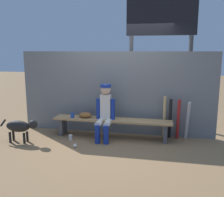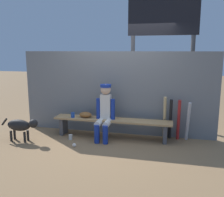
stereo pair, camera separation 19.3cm
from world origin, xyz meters
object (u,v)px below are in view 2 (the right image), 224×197
Objects in this scene: baseball at (74,145)px; cup_on_bench at (73,115)px; dugout_bench at (112,123)px; bat_aluminum_silver at (188,122)px; cup_on_ground at (71,137)px; player_seated at (105,110)px; bat_aluminum_red at (179,120)px; bat_wood_natural at (165,117)px; bat_aluminum_black at (170,119)px; scoreboard at (165,31)px; baseball_glove at (86,115)px; dog at (21,126)px.

cup_on_bench is at bearing 113.50° from baseball.
dugout_bench is 3.02× the size of bat_aluminum_silver.
player_seated is at bearing 17.10° from cup_on_ground.
bat_aluminum_red is at bearing 11.33° from player_seated.
bat_wood_natural reaches higher than bat_aluminum_red.
baseball is (-0.46, -0.59, -0.59)m from player_seated.
baseball is 0.81m from cup_on_bench.
bat_aluminum_black is 2.10m from scoreboard.
dog is at bearing -151.70° from baseball_glove.
bat_aluminum_silver is (1.58, 0.17, 0.09)m from dugout_bench.
baseball is (0.00, -0.70, -0.44)m from baseball_glove.
baseball_glove is 1.84m from bat_aluminum_black.
scoreboard is at bearing 48.62° from dugout_bench.
baseball is (-0.60, -0.70, -0.30)m from dugout_bench.
cup_on_ground is 0.13× the size of dog.
dog reaches higher than cup_on_ground.
baseball_glove is 3.78× the size of baseball.
bat_aluminum_silver is at bearing -6.06° from bat_wood_natural.
bat_wood_natural is at bearing 11.55° from dugout_bench.
cup_on_bench reaches higher than baseball.
player_seated is 0.93m from cup_on_ground.
scoreboard is at bearing 95.61° from bat_wood_natural.
cup_on_bench is at bearing -172.95° from bat_aluminum_red.
dog is at bearing -164.15° from bat_aluminum_black.
dugout_bench is 9.16× the size of baseball_glove.
dog reaches higher than baseball.
baseball is 0.67× the size of cup_on_ground.
cup_on_ground is (-2.23, -0.52, -0.38)m from bat_aluminum_red.
baseball is 3.34m from scoreboard.
bat_wood_natural is at bearing 28.44° from baseball.
scoreboard is at bearing 32.55° from dog.
bat_aluminum_black is at bearing 9.97° from dugout_bench.
cup_on_ground is at bearing -166.84° from bat_aluminum_red.
bat_wood_natural is at bearing 175.28° from bat_aluminum_black.
bat_aluminum_silver is (0.19, -0.03, -0.01)m from bat_aluminum_red.
dog is (-1.79, -0.64, 0.00)m from dugout_bench.
bat_wood_natural is 2.05m from cup_on_ground.
bat_aluminum_silver is (0.36, -0.04, -0.02)m from bat_aluminum_black.
bat_aluminum_silver reaches higher than baseball_glove.
player_seated is 15.84× the size of baseball.
cup_on_bench is at bearing -172.05° from bat_aluminum_black.
scoreboard is (-0.57, 0.97, 1.89)m from bat_aluminum_silver.
dog is (-2.80, -1.79, -1.98)m from scoreboard.
bat_wood_natural is 1.10× the size of bat_aluminum_silver.
bat_aluminum_silver is at bearing 21.76° from baseball.
cup_on_bench is (-2.09, -0.29, 0.04)m from bat_aluminum_black.
bat_aluminum_red reaches higher than cup_on_bench.
scoreboard is (-0.09, 0.92, 1.85)m from bat_wood_natural.
dugout_bench is at bearing -170.03° from bat_aluminum_black.
bat_aluminum_red reaches higher than dugout_bench.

